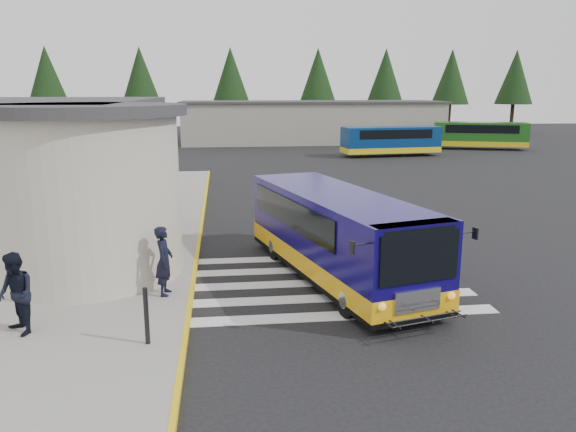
{
  "coord_description": "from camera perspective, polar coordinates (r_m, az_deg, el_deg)",
  "views": [
    {
      "loc": [
        -3.14,
        -15.64,
        5.34
      ],
      "look_at": [
        -1.37,
        -0.5,
        1.9
      ],
      "focal_mm": 35.0,
      "sensor_mm": 36.0,
      "label": 1
    }
  ],
  "objects": [
    {
      "name": "tree_line",
      "position": [
        66.33,
        1.55,
        13.97
      ],
      "size": [
        58.4,
        4.4,
        10.0
      ],
      "color": "black",
      "rests_on": "ground"
    },
    {
      "name": "depot_building",
      "position": [
        58.45,
        2.37,
        9.55
      ],
      "size": [
        26.4,
        8.4,
        4.2
      ],
      "color": "gray",
      "rests_on": "ground"
    },
    {
      "name": "ground",
      "position": [
        16.82,
        4.47,
        -5.82
      ],
      "size": [
        140.0,
        140.0,
        0.0
      ],
      "primitive_type": "plane",
      "color": "black",
      "rests_on": "ground"
    },
    {
      "name": "sidewalk",
      "position": [
        21.16,
        -22.53,
        -2.68
      ],
      "size": [
        10.0,
        34.0,
        0.15
      ],
      "primitive_type": "cube",
      "color": "gray",
      "rests_on": "ground"
    },
    {
      "name": "station_building",
      "position": [
        23.98,
        -25.44,
        4.86
      ],
      "size": [
        12.7,
        18.7,
        4.8
      ],
      "color": "#B7AF9B",
      "rests_on": "ground"
    },
    {
      "name": "far_bus_b",
      "position": [
        54.47,
        18.92,
        7.87
      ],
      "size": [
        8.45,
        4.67,
        2.1
      ],
      "rotation": [
        0.0,
        0.0,
        1.26
      ],
      "color": "#1C5717",
      "rests_on": "ground"
    },
    {
      "name": "crosswalk",
      "position": [
        15.99,
        3.25,
        -6.78
      ],
      "size": [
        8.0,
        5.35,
        0.01
      ],
      "color": "silver",
      "rests_on": "ground"
    },
    {
      "name": "pedestrian_a",
      "position": [
        14.76,
        -12.47,
        -4.46
      ],
      "size": [
        0.49,
        0.69,
        1.81
      ],
      "primitive_type": "imported",
      "rotation": [
        0.0,
        0.0,
        1.49
      ],
      "color": "black",
      "rests_on": "sidewalk"
    },
    {
      "name": "pedestrian_b",
      "position": [
        13.46,
        -25.95,
        -7.16
      ],
      "size": [
        1.09,
        1.12,
        1.82
      ],
      "primitive_type": "imported",
      "rotation": [
        0.0,
        0.0,
        -0.89
      ],
      "color": "black",
      "rests_on": "sidewalk"
    },
    {
      "name": "far_bus_a",
      "position": [
        46.92,
        10.4,
        7.64
      ],
      "size": [
        8.18,
        3.11,
        2.06
      ],
      "rotation": [
        0.0,
        0.0,
        1.68
      ],
      "color": "navy",
      "rests_on": "ground"
    },
    {
      "name": "transit_bus",
      "position": [
        16.09,
        4.98,
        -2.27
      ],
      "size": [
        4.71,
        9.08,
        2.49
      ],
      "rotation": [
        0.0,
        0.0,
        0.26
      ],
      "color": "#0F0756",
      "rests_on": "ground"
    },
    {
      "name": "curb_strip",
      "position": [
        20.35,
        -9.0,
        -2.41
      ],
      "size": [
        0.12,
        34.0,
        0.16
      ],
      "primitive_type": "cube",
      "color": "yellow",
      "rests_on": "ground"
    },
    {
      "name": "bollard",
      "position": [
        12.15,
        -14.19,
        -9.81
      ],
      "size": [
        0.1,
        0.1,
        1.23
      ],
      "primitive_type": "cylinder",
      "color": "black",
      "rests_on": "sidewalk"
    }
  ]
}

